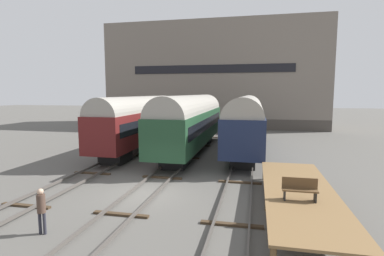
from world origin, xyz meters
The scene contains 11 objects.
ground_plane centered at (0.00, 0.00, 0.00)m, with size 200.00×200.00×0.00m, color #56544F.
track_left centered at (-4.94, 0.00, 0.14)m, with size 2.60×60.00×0.26m.
track_middle centered at (0.00, 0.00, 0.14)m, with size 2.60×60.00×0.26m.
track_right centered at (4.94, 0.00, 0.14)m, with size 2.60×60.00×0.26m.
train_car_green centered at (0.00, 11.89, 2.97)m, with size 3.13×17.85×5.25m.
train_car_navy centered at (4.94, 12.87, 2.93)m, with size 3.10×17.20×5.17m.
train_car_maroon centered at (-4.94, 11.57, 2.93)m, with size 2.87×15.66×5.13m.
station_platform centered at (7.80, -1.07, 1.01)m, with size 3.10×10.71×1.09m.
bench centered at (7.63, -2.38, 1.58)m, with size 1.40×0.40×0.91m.
person_worker centered at (-2.20, -5.27, 1.10)m, with size 0.32×0.32×1.82m.
warehouse_building centered at (-0.91, 35.51, 8.14)m, with size 34.17×11.83×16.28m.
Camera 1 is at (5.82, -14.87, 5.47)m, focal length 28.00 mm.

